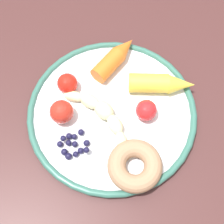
{
  "coord_description": "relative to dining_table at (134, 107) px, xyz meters",
  "views": [
    {
      "loc": [
        0.3,
        -0.03,
        1.28
      ],
      "look_at": [
        0.05,
        -0.04,
        0.74
      ],
      "focal_mm": 52.28,
      "sensor_mm": 36.0,
      "label": 1
    }
  ],
  "objects": [
    {
      "name": "plate",
      "position": [
        0.05,
        -0.04,
        0.08
      ],
      "size": [
        0.31,
        0.31,
        0.02
      ],
      "color": "white",
      "rests_on": "dining_table"
    },
    {
      "name": "tomato_far",
      "position": [
        0.06,
        0.02,
        0.1
      ],
      "size": [
        0.04,
        0.04,
        0.04
      ],
      "primitive_type": "sphere",
      "color": "red",
      "rests_on": "plate"
    },
    {
      "name": "donut",
      "position": [
        0.16,
        -0.0,
        0.1
      ],
      "size": [
        0.13,
        0.13,
        0.03
      ],
      "primitive_type": "torus",
      "rotation": [
        0.0,
        0.0,
        0.87
      ],
      "color": "tan",
      "rests_on": "plate"
    },
    {
      "name": "banana",
      "position": [
        0.06,
        -0.06,
        0.1
      ],
      "size": [
        0.12,
        0.13,
        0.03
      ],
      "color": "#F2ECAB",
      "rests_on": "plate"
    },
    {
      "name": "blueberry_pile",
      "position": [
        0.12,
        -0.11,
        0.09
      ],
      "size": [
        0.06,
        0.06,
        0.02
      ],
      "color": "#191638",
      "rests_on": "plate"
    },
    {
      "name": "dining_table",
      "position": [
        0.0,
        0.0,
        0.0
      ],
      "size": [
        1.29,
        0.98,
        0.73
      ],
      "color": "#452524",
      "rests_on": "ground_plane"
    },
    {
      "name": "carrot_orange",
      "position": [
        -0.05,
        -0.04,
        0.1
      ],
      "size": [
        0.11,
        0.09,
        0.03
      ],
      "color": "orange",
      "rests_on": "plate"
    },
    {
      "name": "tomato_near",
      "position": [
        0.01,
        -0.13,
        0.1
      ],
      "size": [
        0.04,
        0.04,
        0.04
      ],
      "primitive_type": "sphere",
      "color": "red",
      "rests_on": "plate"
    },
    {
      "name": "carrot_yellow",
      "position": [
        -0.0,
        0.05,
        0.1
      ],
      "size": [
        0.04,
        0.12,
        0.04
      ],
      "color": "yellow",
      "rests_on": "plate"
    },
    {
      "name": "ground_plane",
      "position": [
        0.0,
        0.0,
        -0.66
      ],
      "size": [
        6.0,
        6.0,
        0.0
      ],
      "primitive_type": "plane",
      "color": "#36363A"
    },
    {
      "name": "tomato_mid",
      "position": [
        0.07,
        -0.13,
        0.11
      ],
      "size": [
        0.04,
        0.04,
        0.04
      ],
      "primitive_type": "sphere",
      "color": "red",
      "rests_on": "plate"
    }
  ]
}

